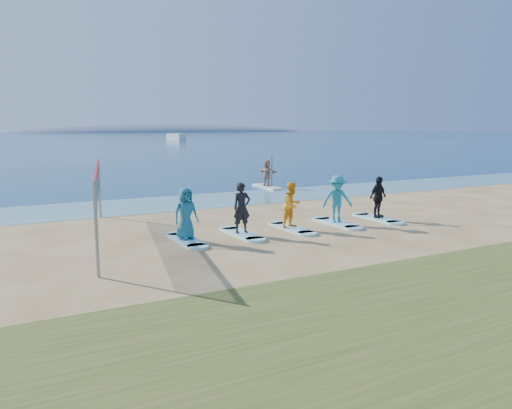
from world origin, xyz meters
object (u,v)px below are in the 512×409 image
paddleboarder (267,173)px  surfboard_0 (186,240)px  student_0 (186,213)px  surfboard_1 (242,234)px  paddleboard (267,187)px  surfboard_4 (377,219)px  volleyball_net (97,184)px  student_4 (378,197)px  surfboard_2 (292,228)px  student_2 (292,205)px  student_3 (337,199)px  surfboard_3 (337,223)px  boat_offshore_b (176,140)px  student_1 (242,208)px

paddleboarder → surfboard_0: bearing=129.1°
student_0 → surfboard_1: size_ratio=0.79×
paddleboard → surfboard_4: bearing=-93.8°
paddleboard → surfboard_1: paddleboard is taller
volleyball_net → paddleboarder: bearing=39.2°
volleyball_net → surfboard_0: 3.54m
surfboard_0 → student_4: 8.44m
surfboard_2 → surfboard_4: same height
surfboard_2 → student_2: bearing=0.0°
volleyball_net → student_3: (8.81, -1.66, -0.89)m
paddleboard → surfboard_4: 11.66m
surfboard_2 → surfboard_3: size_ratio=1.00×
boat_offshore_b → surfboard_0: boat_offshore_b is taller
surfboard_1 → student_4: student_4 is taller
paddleboard → paddleboarder: size_ratio=1.82×
student_0 → student_3: student_3 is taller
student_0 → surfboard_2: bearing=-5.8°
paddleboard → student_0: 15.11m
student_0 → student_3: size_ratio=0.94×
student_2 → student_3: bearing=-16.3°
paddleboarder → student_0: size_ratio=0.95×
paddleboarder → student_0: 15.08m
surfboard_2 → surfboard_4: bearing=0.0°
volleyball_net → paddleboard: bearing=39.2°
student_0 → surfboard_3: 6.36m
surfboard_4 → student_4: 0.90m
boat_offshore_b → student_0: bearing=-120.1°
student_0 → student_1: size_ratio=0.97×
student_0 → surfboard_4: student_0 is taller
surfboard_4 → paddleboarder: bearing=83.8°
paddleboarder → surfboard_0: size_ratio=0.75×
student_0 → student_2: (4.20, 0.00, -0.02)m
paddleboarder → surfboard_4: paddleboarder is taller
surfboard_3 → student_0: bearing=180.0°
surfboard_4 → surfboard_2: bearing=180.0°
surfboard_2 → student_3: size_ratio=1.19×
student_2 → surfboard_3: student_2 is taller
volleyball_net → paddleboard: size_ratio=2.97×
surfboard_1 → student_1: (0.00, 0.00, 0.94)m
student_1 → student_4: bearing=2.2°
volleyball_net → student_2: size_ratio=5.23×
boat_offshore_b → surfboard_4: boat_offshore_b is taller
volleyball_net → paddleboard: volleyball_net is taller
boat_offshore_b → student_4: student_4 is taller
student_1 → surfboard_3: student_1 is taller
volleyball_net → surfboard_1: volleyball_net is taller
student_0 → surfboard_1: (2.10, 0.00, -0.91)m
surfboard_2 → student_3: 2.31m
student_4 → paddleboarder: bearing=70.5°
surfboard_1 → surfboard_4: size_ratio=1.00×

